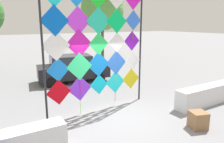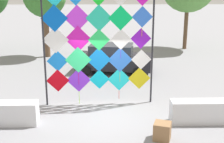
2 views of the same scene
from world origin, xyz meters
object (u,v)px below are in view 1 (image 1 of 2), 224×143
(tree_palm_like, at_px, (103,9))
(kite_display_rack, at_px, (97,41))
(cardboard_box_large, at_px, (198,120))
(parked_car, at_px, (73,68))

(tree_palm_like, bearing_deg, kite_display_rack, -120.36)
(kite_display_rack, relative_size, cardboard_box_large, 8.71)
(kite_display_rack, height_order, cardboard_box_large, kite_display_rack)
(parked_car, bearing_deg, kite_display_rack, -99.14)
(kite_display_rack, xyz_separation_m, cardboard_box_large, (1.97, -2.95, -2.31))
(parked_car, relative_size, cardboard_box_large, 7.59)
(tree_palm_like, bearing_deg, cardboard_box_large, -107.01)
(parked_car, bearing_deg, cardboard_box_large, -80.15)
(parked_car, bearing_deg, tree_palm_like, 48.07)
(tree_palm_like, bearing_deg, parked_car, -131.93)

